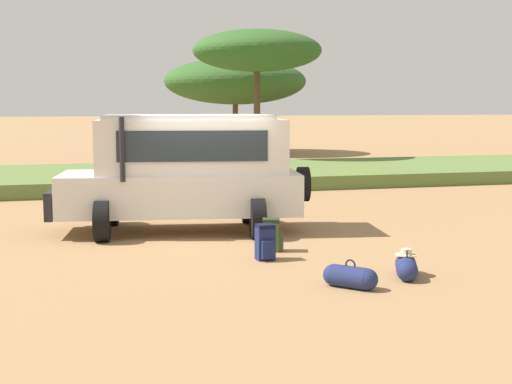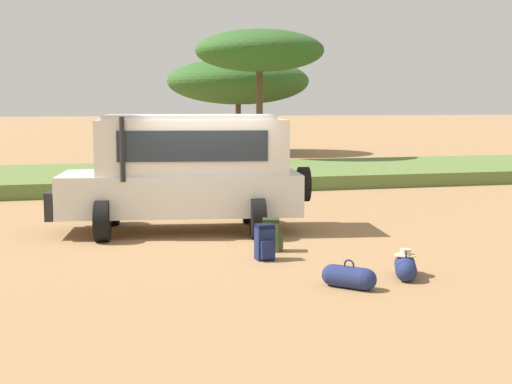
% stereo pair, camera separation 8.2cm
% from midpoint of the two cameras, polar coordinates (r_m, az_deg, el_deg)
% --- Properties ---
extents(ground_plane, '(320.00, 320.00, 0.00)m').
position_cam_midpoint_polar(ground_plane, '(14.57, -4.36, -3.47)').
color(ground_plane, '#9E754C').
extents(grass_bank, '(120.00, 7.00, 0.44)m').
position_cam_midpoint_polar(grass_bank, '(24.41, -8.88, 1.20)').
color(grass_bank, '#5B7538').
rests_on(grass_bank, ground_plane).
extents(safari_vehicle, '(5.47, 3.24, 2.44)m').
position_cam_midpoint_polar(safari_vehicle, '(14.89, -5.82, 1.76)').
color(safari_vehicle, silver).
rests_on(safari_vehicle, ground_plane).
extents(backpack_beside_front_wheel, '(0.45, 0.38, 0.59)m').
position_cam_midpoint_polar(backpack_beside_front_wheel, '(12.92, 1.09, -3.49)').
color(backpack_beside_front_wheel, '#42562D').
rests_on(backpack_beside_front_wheel, ground_plane).
extents(backpack_cluster_center, '(0.31, 0.37, 0.62)m').
position_cam_midpoint_polar(backpack_cluster_center, '(12.19, 0.56, -4.08)').
color(backpack_cluster_center, navy).
rests_on(backpack_cluster_center, ground_plane).
extents(duffel_bag_low_black_case, '(0.54, 0.82, 0.43)m').
position_cam_midpoint_polar(duffel_bag_low_black_case, '(11.24, 11.73, -5.86)').
color(duffel_bag_low_black_case, navy).
rests_on(duffel_bag_low_black_case, ground_plane).
extents(duffel_bag_soft_canvas, '(0.68, 0.70, 0.42)m').
position_cam_midpoint_polar(duffel_bag_soft_canvas, '(10.46, 7.32, -6.76)').
color(duffel_bag_soft_canvas, navy).
rests_on(duffel_bag_soft_canvas, ground_plane).
extents(acacia_tree_left_mid, '(5.44, 5.62, 5.79)m').
position_cam_midpoint_polar(acacia_tree_left_mid, '(30.62, 0.00, 11.20)').
color(acacia_tree_left_mid, brown).
rests_on(acacia_tree_left_mid, ground_plane).
extents(acacia_tree_centre_back, '(7.72, 7.50, 5.17)m').
position_cam_midpoint_polar(acacia_tree_centre_back, '(39.20, -1.73, 8.83)').
color(acacia_tree_centre_back, brown).
rests_on(acacia_tree_centre_back, ground_plane).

